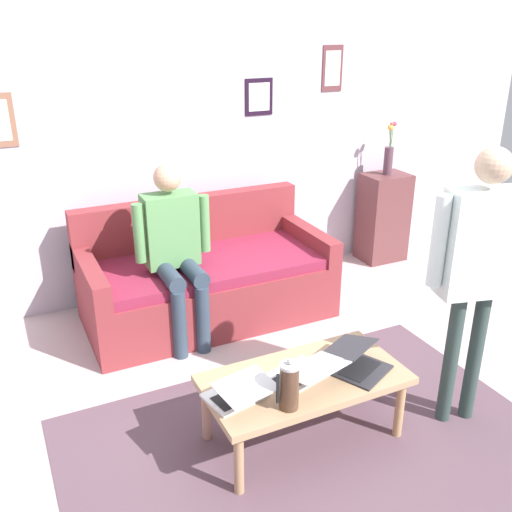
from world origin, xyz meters
TOP-DOWN VIEW (x-y plane):
  - ground_plane at (0.00, 0.00)m, footprint 7.68×7.68m
  - area_rug at (0.14, 0.11)m, footprint 2.63×1.75m
  - back_wall at (0.00, -2.20)m, footprint 7.04×0.11m
  - couch at (0.10, -1.59)m, footprint 1.86×0.90m
  - coffee_table at (0.14, 0.01)m, footprint 1.10×0.56m
  - laptop_left at (0.16, 0.03)m, footprint 0.41×0.43m
  - laptop_center at (-0.16, 0.07)m, footprint 0.40×0.41m
  - laptop_right at (0.54, 0.04)m, footprint 0.34×0.37m
  - french_press at (0.34, 0.20)m, footprint 0.12×0.10m
  - side_shelf at (-1.85, -1.93)m, footprint 0.42×0.32m
  - flower_vase at (-1.85, -1.92)m, footprint 0.10×0.09m
  - person_standing at (-0.76, 0.24)m, footprint 0.57×0.28m
  - person_seated at (0.40, -1.36)m, footprint 0.55×0.51m

SIDE VIEW (x-z plane):
  - ground_plane at x=0.00m, z-range 0.00..0.00m
  - area_rug at x=0.14m, z-range 0.00..0.01m
  - couch at x=0.10m, z-range -0.13..0.75m
  - coffee_table at x=0.14m, z-range 0.16..0.56m
  - side_shelf at x=-1.85m, z-range 0.00..0.84m
  - laptop_right at x=0.54m, z-range 0.38..0.52m
  - laptop_center at x=-0.16m, z-range 0.38..0.52m
  - laptop_left at x=0.16m, z-range 0.38..0.52m
  - french_press at x=0.34m, z-range 0.39..0.67m
  - person_seated at x=0.40m, z-range 0.09..1.37m
  - flower_vase at x=-1.85m, z-range 0.78..1.26m
  - person_standing at x=-0.76m, z-range 0.23..1.84m
  - back_wall at x=0.00m, z-range 0.00..2.70m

